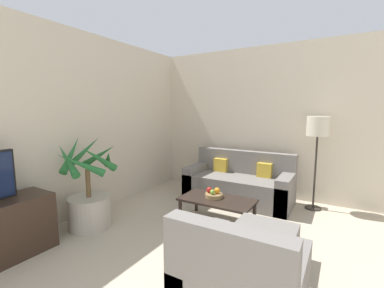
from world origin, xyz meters
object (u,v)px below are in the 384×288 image
at_px(apple_red, 209,190).
at_px(armchair, 241,282).
at_px(apple_green, 212,192).
at_px(ottoman, 265,243).
at_px(coffee_table, 217,202).
at_px(fruit_bowl, 214,195).
at_px(potted_palm, 89,199).
at_px(orange_fruit, 217,191).
at_px(floor_lamp, 318,131).
at_px(sofa_loveseat, 238,184).

distance_m(apple_red, armchair, 1.74).
xyz_separation_m(apple_green, ottoman, (0.88, -0.56, -0.25)).
relative_size(coffee_table, apple_green, 14.79).
distance_m(fruit_bowl, apple_green, 0.08).
height_order(potted_palm, apple_red, potted_palm).
bearing_deg(potted_palm, orange_fruit, 37.28).
height_order(coffee_table, apple_green, apple_green).
height_order(coffee_table, apple_red, apple_red).
height_order(fruit_bowl, apple_green, apple_green).
relative_size(potted_palm, fruit_bowl, 5.02).
relative_size(potted_palm, floor_lamp, 0.84).
distance_m(potted_palm, armchair, 2.30).
height_order(orange_fruit, armchair, armchair).
height_order(floor_lamp, coffee_table, floor_lamp).
xyz_separation_m(fruit_bowl, apple_red, (-0.07, 0.00, 0.07)).
distance_m(floor_lamp, coffee_table, 1.92).
relative_size(sofa_loveseat, floor_lamp, 1.22).
distance_m(floor_lamp, apple_red, 1.92).
height_order(potted_palm, ottoman, potted_palm).
bearing_deg(apple_red, armchair, -55.26).
bearing_deg(apple_green, fruit_bowl, 88.27).
xyz_separation_m(coffee_table, orange_fruit, (-0.03, 0.06, 0.14)).
relative_size(fruit_bowl, orange_fruit, 2.95).
bearing_deg(floor_lamp, armchair, -95.60).
height_order(sofa_loveseat, apple_red, sofa_loveseat).
bearing_deg(armchair, sofa_loveseat, 110.80).
bearing_deg(floor_lamp, orange_fruit, -133.65).
bearing_deg(potted_palm, apple_red, 38.81).
relative_size(orange_fruit, armchair, 0.09).
relative_size(coffee_table, apple_red, 12.75).
height_order(apple_red, armchair, armchair).
bearing_deg(orange_fruit, ottoman, -36.84).
bearing_deg(coffee_table, apple_green, -167.74).
bearing_deg(coffee_table, fruit_bowl, 155.96).
bearing_deg(coffee_table, floor_lamp, 48.49).
xyz_separation_m(sofa_loveseat, armchair, (0.91, -2.40, -0.02)).
bearing_deg(orange_fruit, fruit_bowl, -139.43).
bearing_deg(orange_fruit, floor_lamp, 46.35).
bearing_deg(apple_green, sofa_loveseat, 89.72).
height_order(potted_palm, sofa_loveseat, potted_palm).
xyz_separation_m(potted_palm, apple_green, (1.35, 0.98, 0.04)).
bearing_deg(ottoman, armchair, -87.74).
bearing_deg(armchair, fruit_bowl, 122.75).
bearing_deg(apple_green, orange_fruit, 63.39).
xyz_separation_m(potted_palm, orange_fruit, (1.38, 1.05, 0.05)).
height_order(coffee_table, armchair, armchair).
height_order(sofa_loveseat, fruit_bowl, sofa_loveseat).
xyz_separation_m(orange_fruit, armchair, (0.88, -1.45, -0.17)).
relative_size(apple_green, orange_fruit, 0.82).
distance_m(fruit_bowl, ottoman, 1.08).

